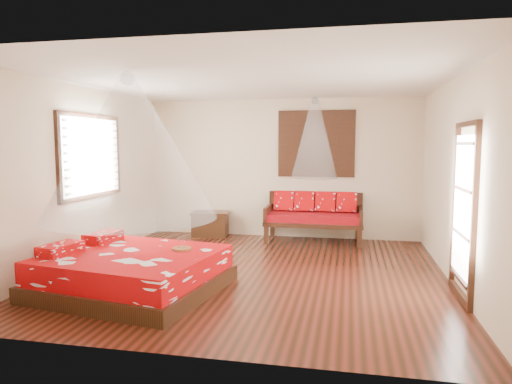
# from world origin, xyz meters

# --- Properties ---
(room) EXTENTS (5.54, 5.54, 2.84)m
(room) POSITION_xyz_m (0.00, 0.00, 1.40)
(room) COLOR black
(room) RESTS_ON ground
(bed) EXTENTS (2.40, 2.23, 0.64)m
(bed) POSITION_xyz_m (-1.38, -1.14, 0.25)
(bed) COLOR black
(bed) RESTS_ON floor
(daybed) EXTENTS (1.86, 0.83, 0.96)m
(daybed) POSITION_xyz_m (0.70, 2.38, 0.52)
(daybed) COLOR black
(daybed) RESTS_ON floor
(storage_chest) EXTENTS (0.80, 0.62, 0.51)m
(storage_chest) POSITION_xyz_m (-1.44, 2.45, 0.26)
(storage_chest) COLOR black
(storage_chest) RESTS_ON floor
(shutter_panel) EXTENTS (1.52, 0.06, 1.32)m
(shutter_panel) POSITION_xyz_m (0.70, 2.72, 1.90)
(shutter_panel) COLOR black
(shutter_panel) RESTS_ON wall_back
(window_left) EXTENTS (0.10, 1.74, 1.34)m
(window_left) POSITION_xyz_m (-2.71, 0.20, 1.70)
(window_left) COLOR black
(window_left) RESTS_ON wall_left
(glazed_door) EXTENTS (0.08, 1.02, 2.16)m
(glazed_door) POSITION_xyz_m (2.72, -0.60, 1.07)
(glazed_door) COLOR black
(glazed_door) RESTS_ON floor
(wine_tray) EXTENTS (0.25, 0.25, 0.20)m
(wine_tray) POSITION_xyz_m (-0.80, -0.86, 0.55)
(wine_tray) COLOR brown
(wine_tray) RESTS_ON bed
(mosquito_net_main) EXTENTS (2.19, 2.19, 1.80)m
(mosquito_net_main) POSITION_xyz_m (-1.36, -1.14, 1.85)
(mosquito_net_main) COLOR white
(mosquito_net_main) RESTS_ON ceiling
(mosquito_net_daybed) EXTENTS (0.88, 0.88, 1.50)m
(mosquito_net_daybed) POSITION_xyz_m (0.70, 2.25, 2.00)
(mosquito_net_daybed) COLOR white
(mosquito_net_daybed) RESTS_ON ceiling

